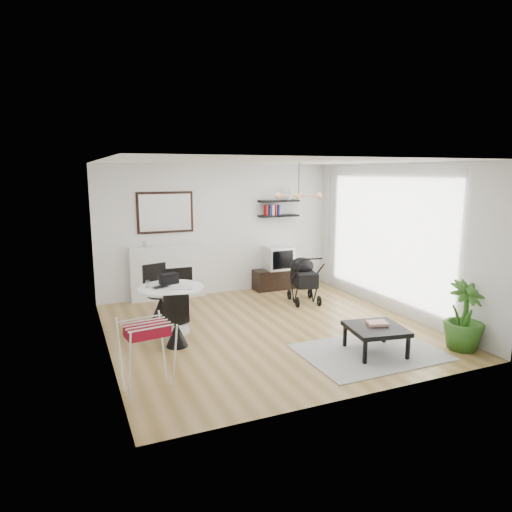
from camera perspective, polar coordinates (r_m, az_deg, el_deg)
name	(u,v)px	position (r m, az deg, el deg)	size (l,w,h in m)	color
floor	(267,329)	(7.60, 1.45, -9.06)	(5.00, 5.00, 0.00)	olive
ceiling	(268,161)	(7.16, 1.55, 11.73)	(5.00, 5.00, 0.00)	white
wall_back	(218,230)	(9.57, -4.75, 3.31)	(5.00, 5.00, 0.00)	white
wall_left	(103,260)	(6.64, -18.54, -0.43)	(5.00, 5.00, 0.00)	white
wall_right	(394,239)	(8.59, 16.85, 2.06)	(5.00, 5.00, 0.00)	white
sheer_curtain	(382,238)	(8.69, 15.50, 2.22)	(0.04, 3.60, 2.60)	white
fireplace	(168,266)	(9.32, -10.96, -1.19)	(1.50, 0.17, 2.16)	white
shelf_lower	(279,216)	(9.92, 2.84, 5.04)	(0.90, 0.25, 0.04)	black
shelf_upper	(279,201)	(9.89, 2.86, 6.88)	(0.90, 0.25, 0.04)	black
pendant_lamp	(299,196)	(7.75, 5.35, 7.54)	(0.90, 0.90, 0.10)	tan
tv_console	(280,279)	(10.07, 2.98, -2.84)	(1.17, 0.41, 0.44)	black
crt_tv	(278,258)	(9.95, 2.78, -0.24)	(0.57, 0.50, 0.50)	silver
dining_table	(171,303)	(7.40, -10.54, -5.74)	(1.03, 1.03, 0.76)	white
laptop	(163,287)	(7.29, -11.56, -3.83)	(0.30, 0.19, 0.02)	black
black_bag	(169,279)	(7.52, -10.83, -2.80)	(0.28, 0.17, 0.17)	black
newspaper	(182,287)	(7.26, -9.28, -3.87)	(0.34, 0.28, 0.01)	silver
drinking_glass	(148,284)	(7.38, -13.40, -3.39)	(0.06, 0.06, 0.11)	white
chair_far	(161,304)	(8.04, -11.84, -5.87)	(0.50, 0.52, 0.98)	black
chair_near	(177,330)	(6.88, -9.88, -9.06)	(0.41, 0.43, 0.83)	black
drying_rack	(147,354)	(5.60, -13.44, -11.86)	(0.63, 0.59, 0.84)	white
stroller	(303,281)	(9.05, 5.94, -3.13)	(0.63, 0.85, 0.97)	black
rug	(370,352)	(6.85, 14.04, -11.59)	(1.95, 1.41, 0.01)	#A2A2A2
coffee_table	(376,330)	(6.73, 14.76, -8.88)	(0.86, 0.86, 0.38)	black
magazines	(377,323)	(6.80, 14.89, -8.12)	(0.28, 0.22, 0.04)	#DC5037
potted_plant	(464,316)	(7.26, 24.59, -6.82)	(0.56, 0.56, 1.01)	#2C5E1B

